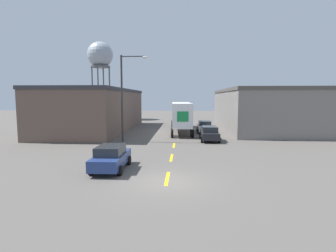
{
  "coord_description": "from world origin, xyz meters",
  "views": [
    {
      "loc": [
        0.89,
        -13.92,
        4.57
      ],
      "look_at": [
        -0.52,
        10.22,
        1.97
      ],
      "focal_mm": 28.0,
      "sensor_mm": 36.0,
      "label": 1
    }
  ],
  "objects_px": {
    "parked_car_right_mid": "(210,133)",
    "water_tower": "(100,56)",
    "parked_car_right_far": "(205,127)",
    "semi_truck": "(181,114)",
    "street_lamp": "(125,92)",
    "parked_car_left_near": "(111,157)"
  },
  "relations": [
    {
      "from": "street_lamp",
      "to": "parked_car_left_near",
      "type": "bearing_deg",
      "value": -82.26
    },
    {
      "from": "water_tower",
      "to": "parked_car_left_near",
      "type": "bearing_deg",
      "value": -71.72
    },
    {
      "from": "semi_truck",
      "to": "parked_car_right_far",
      "type": "distance_m",
      "value": 3.75
    },
    {
      "from": "semi_truck",
      "to": "street_lamp",
      "type": "bearing_deg",
      "value": -124.87
    },
    {
      "from": "semi_truck",
      "to": "parked_car_right_mid",
      "type": "bearing_deg",
      "value": -70.78
    },
    {
      "from": "semi_truck",
      "to": "water_tower",
      "type": "height_order",
      "value": "water_tower"
    },
    {
      "from": "parked_car_right_mid",
      "to": "parked_car_right_far",
      "type": "relative_size",
      "value": 1.0
    },
    {
      "from": "parked_car_right_mid",
      "to": "street_lamp",
      "type": "xyz_separation_m",
      "value": [
        -8.87,
        -0.96,
        4.36
      ]
    },
    {
      "from": "parked_car_right_far",
      "to": "parked_car_right_mid",
      "type": "bearing_deg",
      "value": -90.0
    },
    {
      "from": "semi_truck",
      "to": "parked_car_right_far",
      "type": "height_order",
      "value": "semi_truck"
    },
    {
      "from": "parked_car_right_mid",
      "to": "water_tower",
      "type": "bearing_deg",
      "value": 126.36
    },
    {
      "from": "water_tower",
      "to": "semi_truck",
      "type": "bearing_deg",
      "value": -48.84
    },
    {
      "from": "parked_car_right_far",
      "to": "water_tower",
      "type": "relative_size",
      "value": 0.25
    },
    {
      "from": "parked_car_left_near",
      "to": "street_lamp",
      "type": "relative_size",
      "value": 0.46
    },
    {
      "from": "semi_truck",
      "to": "parked_car_right_mid",
      "type": "height_order",
      "value": "semi_truck"
    },
    {
      "from": "water_tower",
      "to": "street_lamp",
      "type": "xyz_separation_m",
      "value": [
        11.62,
        -28.8,
        -8.27
      ]
    },
    {
      "from": "semi_truck",
      "to": "parked_car_right_far",
      "type": "relative_size",
      "value": 3.41
    },
    {
      "from": "parked_car_left_near",
      "to": "water_tower",
      "type": "bearing_deg",
      "value": 108.28
    },
    {
      "from": "street_lamp",
      "to": "parked_car_right_mid",
      "type": "bearing_deg",
      "value": 6.16
    },
    {
      "from": "parked_car_right_mid",
      "to": "parked_car_right_far",
      "type": "bearing_deg",
      "value": 90.0
    },
    {
      "from": "parked_car_left_near",
      "to": "water_tower",
      "type": "xyz_separation_m",
      "value": [
        -13.1,
        39.64,
        12.62
      ]
    },
    {
      "from": "street_lamp",
      "to": "semi_truck",
      "type": "bearing_deg",
      "value": 57.45
    }
  ]
}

